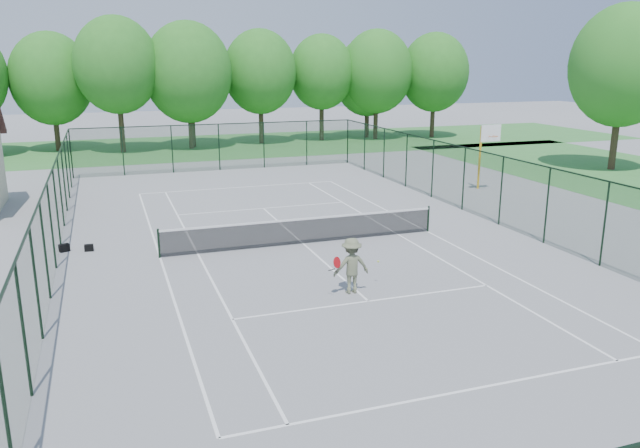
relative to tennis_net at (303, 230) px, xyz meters
The scene contains 11 objects.
ground 0.58m from the tennis_net, ahead, with size 140.00×140.00×0.00m, color gray.
grass_far 30.01m from the tennis_net, 90.00° to the left, with size 80.00×16.00×0.01m, color #3D853A.
court_lines 0.57m from the tennis_net, ahead, with size 11.05×23.85×0.01m.
tennis_net is the anchor object (origin of this frame).
fence_enclosure 0.98m from the tennis_net, ahead, with size 18.05×36.05×3.02m.
tree_line_far 30.48m from the tennis_net, 90.00° to the left, with size 39.40×6.40×9.70m.
basketball_goal 14.37m from the tennis_net, 27.88° to the left, with size 1.20×1.43×3.65m.
tree_side 27.04m from the tennis_net, 21.75° to the left, with size 6.65×6.65×10.52m.
sports_bag_a 9.05m from the tennis_net, 167.33° to the left, with size 0.36×0.22×0.29m, color black.
sports_bag_b 8.14m from the tennis_net, 167.60° to the left, with size 0.33×0.20×0.25m, color black.
tennis_player 5.55m from the tennis_net, 92.19° to the right, with size 2.00×0.88×1.75m.
Camera 1 is at (-7.09, -22.38, 6.98)m, focal length 35.00 mm.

